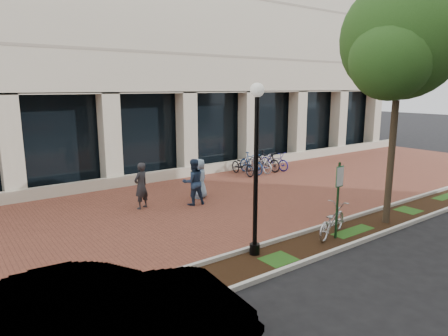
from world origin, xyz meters
TOP-DOWN VIEW (x-y plane):
  - ground at (0.00, 0.00)m, footprint 120.00×120.00m
  - brick_plaza at (0.00, 0.00)m, footprint 40.00×9.00m
  - planting_strip at (0.00, -5.25)m, footprint 40.00×1.50m
  - curb_plaza_side at (0.00, -4.50)m, footprint 40.00×0.12m
  - curb_street_side at (0.00, -6.00)m, footprint 40.00×0.12m
  - parking_sign at (0.97, -5.34)m, footprint 0.34×0.07m
  - lamppost at (-1.73, -4.76)m, footprint 0.36×0.36m
  - street_tree at (3.54, -5.37)m, footprint 4.41×3.67m
  - locked_bicycle at (1.05, -5.10)m, footprint 1.96×1.19m
  - pedestrian_left at (-2.40, 0.90)m, footprint 0.75×0.63m
  - pedestrian_mid at (-0.58, 0.19)m, footprint 0.98×0.82m
  - pedestrian_right at (0.12, 0.82)m, footprint 0.93×0.78m
  - bollard at (4.67, 2.90)m, footprint 0.12×0.12m
  - bike_rack_cluster at (5.37, 3.18)m, footprint 3.06×1.98m
  - sedan_near_curb at (-6.79, -6.95)m, footprint 5.21×2.22m

SIDE VIEW (x-z plane):
  - ground at x=0.00m, z-range 0.00..0.00m
  - brick_plaza at x=0.00m, z-range 0.00..0.01m
  - planting_strip at x=0.00m, z-range 0.00..0.01m
  - curb_plaza_side at x=0.00m, z-range 0.00..0.12m
  - curb_street_side at x=0.00m, z-range 0.00..0.12m
  - bollard at x=4.67m, z-range 0.01..0.88m
  - locked_bicycle at x=1.05m, z-range 0.00..0.97m
  - bike_rack_cluster at x=5.37m, z-range -0.04..1.07m
  - pedestrian_right at x=0.12m, z-range 0.00..1.62m
  - sedan_near_curb at x=-6.79m, z-range 0.00..1.67m
  - pedestrian_left at x=-2.40m, z-range 0.00..1.74m
  - pedestrian_mid at x=-0.58m, z-range 0.00..1.79m
  - parking_sign at x=0.97m, z-range 0.32..2.65m
  - lamppost at x=-1.73m, z-range 0.29..4.85m
  - street_tree at x=3.54m, z-range 1.79..9.50m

